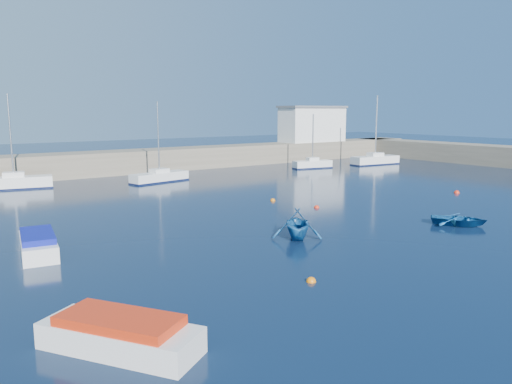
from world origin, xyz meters
TOP-DOWN VIEW (x-y plane):
  - back_wall at (0.00, 46.00)m, footprint 96.00×4.50m
  - right_arm at (44.00, 32.00)m, footprint 4.50×32.00m
  - harbor_office at (30.00, 46.00)m, footprint 10.00×4.00m
  - sailboat_5 at (-12.06, 40.37)m, footprint 6.83×3.20m
  - sailboat_6 at (0.85, 36.68)m, footprint 6.41×2.90m
  - sailboat_7 at (21.78, 36.75)m, footprint 5.22×2.43m
  - sailboat_8 at (31.73, 35.21)m, footprint 7.19×2.77m
  - motorboat_0 at (-15.62, 3.97)m, footprint 4.18×5.13m
  - motorboat_1 at (-15.24, 16.36)m, footprint 2.30×4.78m
  - dinghy_center at (7.96, 7.67)m, footprint 3.84×4.11m
  - dinghy_left at (-2.58, 11.08)m, footprint 4.25×4.33m
  - buoy_0 at (-6.79, 5.20)m, footprint 0.43×0.43m
  - buoy_1 at (4.54, 17.18)m, footprint 0.41×0.41m
  - buoy_3 at (3.66, 21.41)m, footprint 0.42×0.42m
  - buoy_4 at (19.21, 14.99)m, footprint 0.49×0.49m

SIDE VIEW (x-z plane):
  - buoy_0 at x=-6.79m, z-range -0.22..0.22m
  - buoy_1 at x=4.54m, z-range -0.21..0.21m
  - buoy_3 at x=3.66m, z-range -0.21..0.21m
  - buoy_4 at x=19.21m, z-range -0.25..0.25m
  - dinghy_center at x=7.96m, z-range 0.00..0.69m
  - motorboat_0 at x=-15.62m, z-range -0.03..1.08m
  - motorboat_1 at x=-15.24m, z-range -0.03..1.09m
  - sailboat_6 at x=0.85m, z-range -3.51..4.60m
  - sailboat_7 at x=21.78m, z-range -2.84..3.93m
  - sailboat_5 at x=-12.06m, z-range -3.72..4.98m
  - sailboat_8 at x=31.73m, z-range -3.97..5.24m
  - dinghy_left at x=-2.58m, z-range 0.00..1.73m
  - back_wall at x=0.00m, z-range 0.00..2.60m
  - right_arm at x=44.00m, z-range 0.00..2.60m
  - harbor_office at x=30.00m, z-range 2.60..7.60m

